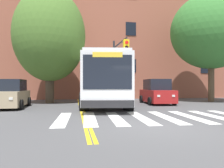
# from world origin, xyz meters

# --- Properties ---
(ground_plane) EXTENTS (120.00, 120.00, 0.00)m
(ground_plane) POSITION_xyz_m (0.00, 0.00, 0.00)
(ground_plane) COLOR #4C4C4F
(crosswalk) EXTENTS (8.65, 4.42, 0.01)m
(crosswalk) POSITION_xyz_m (0.63, 2.22, 0.00)
(crosswalk) COLOR white
(crosswalk) RESTS_ON ground
(lane_line_yellow_inner) EXTENTS (0.12, 36.00, 0.01)m
(lane_line_yellow_inner) POSITION_xyz_m (-2.50, 16.22, 0.00)
(lane_line_yellow_inner) COLOR gold
(lane_line_yellow_inner) RESTS_ON ground
(lane_line_yellow_outer) EXTENTS (0.12, 36.00, 0.01)m
(lane_line_yellow_outer) POSITION_xyz_m (-2.34, 16.22, 0.00)
(lane_line_yellow_outer) COLOR gold
(lane_line_yellow_outer) RESTS_ON ground
(city_bus) EXTENTS (3.91, 10.85, 3.25)m
(city_bus) POSITION_xyz_m (-0.66, 8.29, 1.76)
(city_bus) COLOR white
(city_bus) RESTS_ON ground
(car_tan_near_lane) EXTENTS (1.96, 4.01, 1.80)m
(car_tan_near_lane) POSITION_xyz_m (-6.78, 7.52, 0.83)
(car_tan_near_lane) COLOR tan
(car_tan_near_lane) RESTS_ON ground
(car_red_far_lane) EXTENTS (2.15, 3.95, 1.88)m
(car_red_far_lane) POSITION_xyz_m (3.36, 8.78, 0.86)
(car_red_far_lane) COLOR #AD1E1E
(car_red_far_lane) RESTS_ON ground
(traffic_light_overhead) EXTENTS (0.35, 3.93, 4.92)m
(traffic_light_overhead) POSITION_xyz_m (0.27, 8.19, 3.27)
(traffic_light_overhead) COLOR #28282D
(traffic_light_overhead) RESTS_ON ground
(street_tree_curbside_large) EXTENTS (7.18, 7.10, 9.35)m
(street_tree_curbside_large) POSITION_xyz_m (8.84, 10.06, 6.09)
(street_tree_curbside_large) COLOR brown
(street_tree_curbside_large) RESTS_ON ground
(street_tree_curbside_small) EXTENTS (7.74, 7.82, 9.09)m
(street_tree_curbside_small) POSITION_xyz_m (-4.79, 11.03, 5.40)
(street_tree_curbside_small) COLOR #4C3D2D
(street_tree_curbside_small) RESTS_ON ground
(building_facade) EXTENTS (32.03, 7.94, 13.81)m
(building_facade) POSITION_xyz_m (-1.29, 18.96, 6.91)
(building_facade) COLOR #9E5642
(building_facade) RESTS_ON ground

